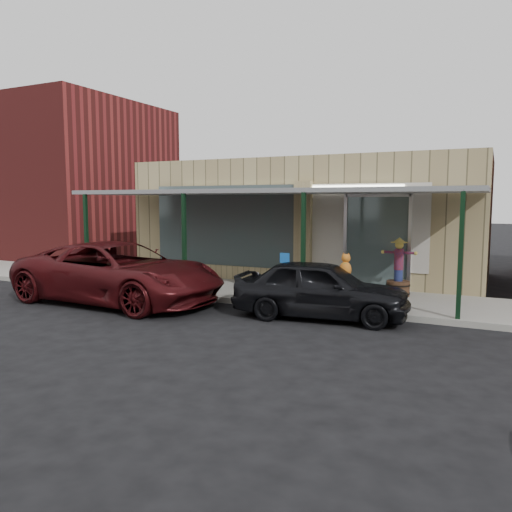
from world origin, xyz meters
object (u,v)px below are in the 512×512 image
at_px(barrel_scarecrow, 398,276).
at_px(barrel_pumpkin, 291,282).
at_px(car_maroon, 119,273).
at_px(parked_sedan, 321,289).
at_px(handicap_sign, 285,270).

height_order(barrel_scarecrow, barrel_pumpkin, barrel_scarecrow).
relative_size(barrel_pumpkin, car_maroon, 0.12).
xyz_separation_m(parked_sedan, car_maroon, (-5.56, -0.67, 0.13)).
bearing_deg(car_maroon, barrel_scarecrow, -60.63).
bearing_deg(barrel_pumpkin, parked_sedan, -54.34).
bearing_deg(barrel_scarecrow, parked_sedan, -137.70).
relative_size(barrel_scarecrow, car_maroon, 0.27).
distance_m(handicap_sign, car_maroon, 4.54).
distance_m(barrel_scarecrow, parked_sedan, 3.15).
bearing_deg(barrel_pumpkin, handicap_sign, -74.01).
distance_m(barrel_scarecrow, handicap_sign, 3.27).
height_order(parked_sedan, car_maroon, car_maroon).
xyz_separation_m(barrel_pumpkin, parked_sedan, (1.74, -2.43, 0.33)).
relative_size(barrel_pumpkin, handicap_sign, 0.56).
height_order(barrel_pumpkin, parked_sedan, parked_sedan).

